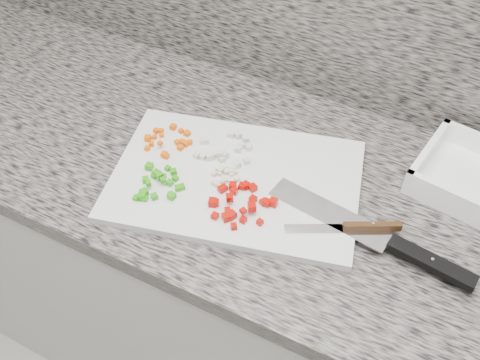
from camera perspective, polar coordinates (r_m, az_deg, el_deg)
The scene contains 10 objects.
cabinet at distance 1.48m, azimuth 3.72°, elevation -12.56°, with size 3.92×0.62×0.86m, color beige.
countertop at distance 1.12m, azimuth 4.80°, elevation -0.65°, with size 3.96×0.64×0.04m, color slate.
cutting_board at distance 1.09m, azimuth -0.46°, elevation 0.01°, with size 0.50×0.33×0.02m, color silver.
carrot_pile at distance 1.16m, azimuth -7.65°, elevation 4.22°, with size 0.10×0.10×0.02m.
onion_pile at distance 1.13m, azimuth -1.45°, elevation 3.06°, with size 0.13×0.13×0.02m.
green_pepper_pile at distance 1.07m, azimuth -8.89°, elevation -0.44°, with size 0.10×0.11×0.02m.
red_pepper_pile at distance 1.03m, azimuth -0.05°, elevation -2.35°, with size 0.12×0.12×0.03m.
garlic_pile at distance 1.08m, azimuth -1.74°, elevation 0.38°, with size 0.06×0.06×0.01m.
chef_knife at distance 1.01m, azimuth 16.11°, elevation -6.63°, with size 0.40×0.10×0.02m.
paring_knife at distance 1.01m, azimuth 12.40°, elevation -4.93°, with size 0.20×0.11×0.02m.
Camera 1 is at (0.26, 0.72, 1.70)m, focal length 40.00 mm.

